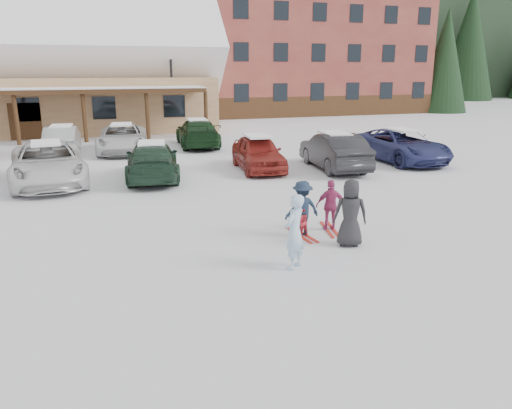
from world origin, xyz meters
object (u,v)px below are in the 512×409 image
object	(u,v)px
parked_car_6	(401,146)
parked_car_11	(198,133)
adult_skier	(294,232)
parked_car_2	(48,163)
lamp_post	(172,81)
child_magenta	(331,205)
alpine_hotel	(272,21)
child_navy	(302,208)
parked_car_5	(334,151)
parked_car_3	(152,161)
parked_car_10	(122,138)
parked_car_4	(258,153)
toddler_red	(301,221)
parked_car_9	(62,140)
bystander_dark	(350,213)

from	to	relation	value
parked_car_6	parked_car_11	xyz separation A→B (m)	(-7.95, 7.51, 0.00)
adult_skier	parked_car_6	world-z (taller)	adult_skier
adult_skier	parked_car_2	distance (m)	11.83
lamp_post	parked_car_2	world-z (taller)	lamp_post
child_magenta	parked_car_2	bearing A→B (deg)	-35.14
alpine_hotel	parked_car_2	size ratio (longest dim) A/B	5.63
lamp_post	child_magenta	distance (m)	22.76
child_navy	parked_car_5	xyz separation A→B (m)	(4.83, 7.69, 0.05)
alpine_hotel	lamp_post	bearing A→B (deg)	-131.11
parked_car_3	parked_car_10	distance (m)	7.02
child_magenta	parked_car_11	bearing A→B (deg)	-76.15
child_navy	parked_car_5	size ratio (longest dim) A/B	0.31
parked_car_3	parked_car_4	size ratio (longest dim) A/B	1.14
toddler_red	parked_car_9	world-z (taller)	parked_car_9
adult_skier	parked_car_4	bearing A→B (deg)	-144.35
bystander_dark	parked_car_11	world-z (taller)	bystander_dark
parked_car_6	parked_car_9	world-z (taller)	parked_car_6
bystander_dark	parked_car_4	bearing A→B (deg)	-72.91
parked_car_6	parked_car_10	xyz separation A→B (m)	(-12.03, 6.81, -0.02)
adult_skier	parked_car_11	size ratio (longest dim) A/B	0.32
bystander_dark	parked_car_2	distance (m)	12.07
child_magenta	bystander_dark	bearing A→B (deg)	97.69
parked_car_9	toddler_red	bearing A→B (deg)	114.86
parked_car_2	parked_car_11	distance (m)	10.31
child_magenta	parked_car_11	xyz separation A→B (m)	(-0.27, 15.68, 0.06)
child_navy	parked_car_3	distance (m)	8.62
parked_car_5	adult_skier	bearing A→B (deg)	64.21
lamp_post	parked_car_11	size ratio (longest dim) A/B	1.17
parked_car_3	parked_car_5	distance (m)	7.62
child_navy	alpine_hotel	bearing A→B (deg)	-113.21
toddler_red	bystander_dark	distance (m)	1.37
toddler_red	parked_car_6	distance (m)	12.07
parked_car_3	adult_skier	bearing A→B (deg)	106.68
toddler_red	parked_car_10	xyz separation A→B (m)	(-3.40, 15.23, 0.32)
lamp_post	parked_car_5	world-z (taller)	lamp_post
adult_skier	parked_car_5	size ratio (longest dim) A/B	0.35
alpine_hotel	bystander_dark	world-z (taller)	alpine_hotel
alpine_hotel	toddler_red	distance (m)	39.84
child_magenta	parked_car_9	xyz separation A→B (m)	(-7.24, 15.46, 0.02)
parked_car_11	alpine_hotel	bearing A→B (deg)	-114.98
alpine_hotel	parked_car_9	world-z (taller)	alpine_hotel
alpine_hotel	parked_car_6	bearing A→B (deg)	-98.13
toddler_red	parked_car_4	size ratio (longest dim) A/B	0.19
adult_skier	parked_car_2	xyz separation A→B (m)	(-5.53, 10.46, -0.05)
child_navy	parked_car_10	distance (m)	15.53
lamp_post	parked_car_6	bearing A→B (deg)	-60.51
child_navy	parked_car_5	world-z (taller)	parked_car_5
alpine_hotel	adult_skier	bearing A→B (deg)	-109.47
lamp_post	parked_car_11	bearing A→B (deg)	-88.30
adult_skier	parked_car_5	world-z (taller)	adult_skier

